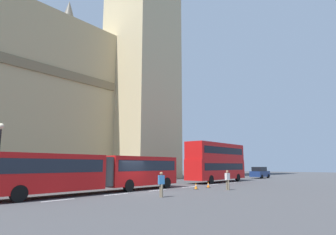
{
  "coord_description": "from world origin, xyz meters",
  "views": [
    {
      "loc": [
        -16.51,
        -16.76,
        2.15
      ],
      "look_at": [
        9.36,
        4.72,
        7.8
      ],
      "focal_mm": 30.36,
      "sensor_mm": 36.0,
      "label": 1
    }
  ],
  "objects_px": {
    "double_decker_bus": "(217,161)",
    "sedan_lead": "(260,173)",
    "pedestrian_by_kerb": "(227,179)",
    "traffic_cone_west": "(196,186)",
    "traffic_cone_middle": "(208,185)",
    "pedestrian_near_cones": "(161,183)",
    "articulated_bus": "(101,170)"
  },
  "relations": [
    {
      "from": "articulated_bus",
      "to": "traffic_cone_west",
      "type": "distance_m",
      "value": 8.66
    },
    {
      "from": "sedan_lead",
      "to": "pedestrian_by_kerb",
      "type": "bearing_deg",
      "value": -164.29
    },
    {
      "from": "sedan_lead",
      "to": "pedestrian_near_cones",
      "type": "xyz_separation_m",
      "value": [
        -31.96,
        -6.0,
        -0.0
      ]
    },
    {
      "from": "sedan_lead",
      "to": "traffic_cone_middle",
      "type": "relative_size",
      "value": 7.59
    },
    {
      "from": "double_decker_bus",
      "to": "sedan_lead",
      "type": "distance_m",
      "value": 14.58
    },
    {
      "from": "sedan_lead",
      "to": "pedestrian_near_cones",
      "type": "bearing_deg",
      "value": -169.37
    },
    {
      "from": "articulated_bus",
      "to": "double_decker_bus",
      "type": "relative_size",
      "value": 1.51
    },
    {
      "from": "articulated_bus",
      "to": "double_decker_bus",
      "type": "distance_m",
      "value": 18.23
    },
    {
      "from": "sedan_lead",
      "to": "traffic_cone_west",
      "type": "bearing_deg",
      "value": -170.56
    },
    {
      "from": "double_decker_bus",
      "to": "sedan_lead",
      "type": "relative_size",
      "value": 2.46
    },
    {
      "from": "articulated_bus",
      "to": "pedestrian_near_cones",
      "type": "relative_size",
      "value": 9.68
    },
    {
      "from": "traffic_cone_west",
      "to": "double_decker_bus",
      "type": "bearing_deg",
      "value": 20.36
    },
    {
      "from": "articulated_bus",
      "to": "pedestrian_near_cones",
      "type": "xyz_separation_m",
      "value": [
        0.72,
        -5.76,
        -0.83
      ]
    },
    {
      "from": "articulated_bus",
      "to": "traffic_cone_middle",
      "type": "bearing_deg",
      "value": -21.16
    },
    {
      "from": "double_decker_bus",
      "to": "traffic_cone_middle",
      "type": "height_order",
      "value": "double_decker_bus"
    },
    {
      "from": "articulated_bus",
      "to": "traffic_cone_west",
      "type": "xyz_separation_m",
      "value": [
        7.58,
        -3.94,
        -1.46
      ]
    },
    {
      "from": "traffic_cone_west",
      "to": "traffic_cone_middle",
      "type": "bearing_deg",
      "value": 2.99
    },
    {
      "from": "traffic_cone_west",
      "to": "traffic_cone_middle",
      "type": "height_order",
      "value": "same"
    },
    {
      "from": "sedan_lead",
      "to": "traffic_cone_middle",
      "type": "xyz_separation_m",
      "value": [
        -22.81,
        -4.05,
        -0.63
      ]
    },
    {
      "from": "traffic_cone_west",
      "to": "pedestrian_by_kerb",
      "type": "relative_size",
      "value": 0.34
    },
    {
      "from": "traffic_cone_west",
      "to": "pedestrian_near_cones",
      "type": "bearing_deg",
      "value": -165.1
    },
    {
      "from": "traffic_cone_west",
      "to": "sedan_lead",
      "type": "bearing_deg",
      "value": 9.44
    },
    {
      "from": "traffic_cone_middle",
      "to": "pedestrian_by_kerb",
      "type": "xyz_separation_m",
      "value": [
        -1.14,
        -2.69,
        0.63
      ]
    },
    {
      "from": "double_decker_bus",
      "to": "sedan_lead",
      "type": "height_order",
      "value": "double_decker_bus"
    },
    {
      "from": "double_decker_bus",
      "to": "pedestrian_by_kerb",
      "type": "bearing_deg",
      "value": -145.51
    },
    {
      "from": "articulated_bus",
      "to": "pedestrian_by_kerb",
      "type": "distance_m",
      "value": 10.92
    },
    {
      "from": "articulated_bus",
      "to": "sedan_lead",
      "type": "distance_m",
      "value": 32.69
    },
    {
      "from": "double_decker_bus",
      "to": "pedestrian_near_cones",
      "type": "distance_m",
      "value": 18.5
    },
    {
      "from": "traffic_cone_west",
      "to": "traffic_cone_middle",
      "type": "relative_size",
      "value": 1.0
    },
    {
      "from": "pedestrian_near_cones",
      "to": "pedestrian_by_kerb",
      "type": "relative_size",
      "value": 1.0
    },
    {
      "from": "double_decker_bus",
      "to": "traffic_cone_middle",
      "type": "relative_size",
      "value": 18.67
    },
    {
      "from": "sedan_lead",
      "to": "pedestrian_by_kerb",
      "type": "height_order",
      "value": "sedan_lead"
    }
  ]
}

